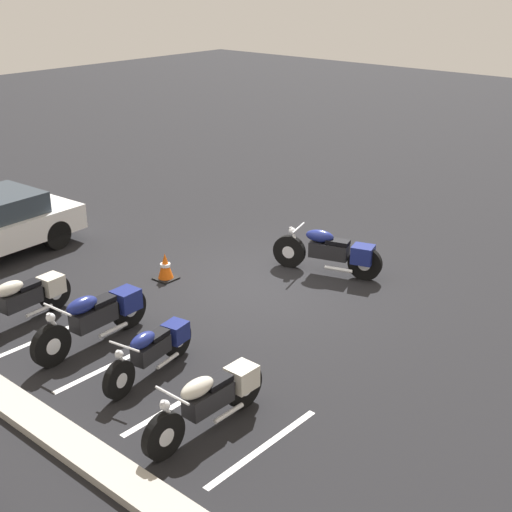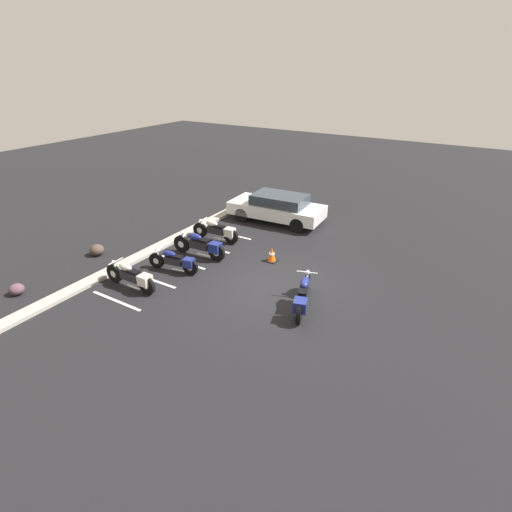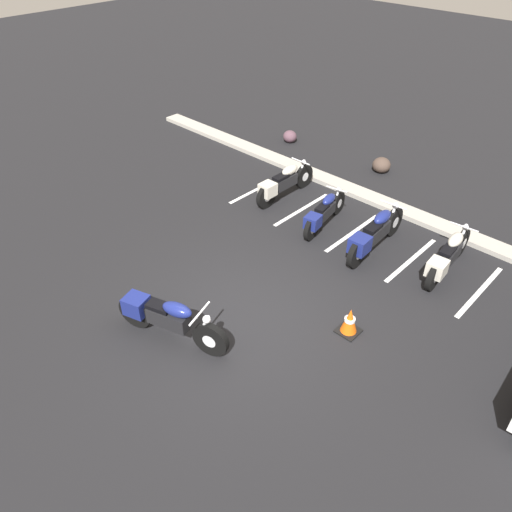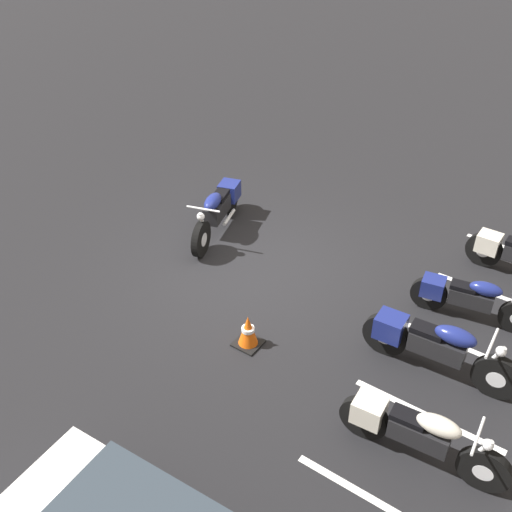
% 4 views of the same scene
% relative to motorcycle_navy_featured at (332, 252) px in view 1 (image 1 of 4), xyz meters
% --- Properties ---
extents(ground, '(60.00, 60.00, 0.00)m').
position_rel_motorcycle_navy_featured_xyz_m(ground, '(0.70, 1.23, -0.47)').
color(ground, black).
extents(motorcycle_navy_featured, '(2.20, 0.95, 0.89)m').
position_rel_motorcycle_navy_featured_xyz_m(motorcycle_navy_featured, '(0.00, 0.00, 0.00)').
color(motorcycle_navy_featured, black).
rests_on(motorcycle_navy_featured, ground).
extents(parked_bike_0, '(0.60, 2.13, 0.84)m').
position_rel_motorcycle_navy_featured_xyz_m(parked_bike_0, '(-1.79, 5.24, -0.03)').
color(parked_bike_0, black).
rests_on(parked_bike_0, ground).
extents(parked_bike_1, '(0.66, 1.94, 0.77)m').
position_rel_motorcycle_navy_featured_xyz_m(parked_bike_1, '(-0.18, 4.83, -0.07)').
color(parked_bike_1, black).
rests_on(parked_bike_1, ground).
extents(parked_bike_2, '(0.64, 2.30, 0.90)m').
position_rel_motorcycle_navy_featured_xyz_m(parked_bike_2, '(1.23, 4.81, 0.01)').
color(parked_bike_2, black).
rests_on(parked_bike_2, ground).
extents(parked_bike_3, '(0.60, 2.14, 0.84)m').
position_rel_motorcycle_navy_featured_xyz_m(parked_bike_3, '(2.77, 5.19, -0.03)').
color(parked_bike_3, black).
rests_on(parked_bike_3, ground).
extents(concrete_curb, '(18.00, 0.50, 0.12)m').
position_rel_motorcycle_navy_featured_xyz_m(concrete_curb, '(0.70, 6.76, -0.41)').
color(concrete_curb, '#A8A399').
rests_on(concrete_curb, ground).
extents(traffic_cone, '(0.40, 0.40, 0.54)m').
position_rel_motorcycle_navy_featured_xyz_m(traffic_cone, '(2.31, 2.36, -0.22)').
color(traffic_cone, black).
rests_on(traffic_cone, ground).
extents(stall_line_0, '(0.10, 2.10, 0.00)m').
position_rel_motorcycle_navy_featured_xyz_m(stall_line_0, '(-2.61, 5.14, -0.47)').
color(stall_line_0, white).
rests_on(stall_line_0, ground).
extents(stall_line_1, '(0.10, 2.10, 0.00)m').
position_rel_motorcycle_navy_featured_xyz_m(stall_line_1, '(-1.06, 5.14, -0.47)').
color(stall_line_1, white).
rests_on(stall_line_1, ground).
extents(stall_line_2, '(0.10, 2.10, 0.00)m').
position_rel_motorcycle_navy_featured_xyz_m(stall_line_2, '(0.50, 5.14, -0.47)').
color(stall_line_2, white).
rests_on(stall_line_2, ground).
extents(stall_line_3, '(0.10, 2.10, 0.00)m').
position_rel_motorcycle_navy_featured_xyz_m(stall_line_3, '(2.05, 5.14, -0.47)').
color(stall_line_3, white).
rests_on(stall_line_3, ground).
extents(stall_line_4, '(0.10, 2.10, 0.00)m').
position_rel_motorcycle_navy_featured_xyz_m(stall_line_4, '(3.60, 5.14, -0.47)').
color(stall_line_4, white).
rests_on(stall_line_4, ground).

